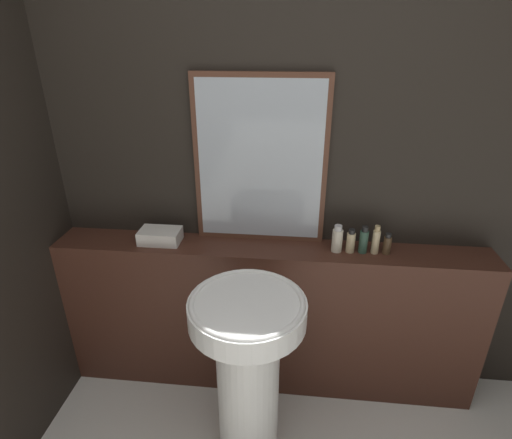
# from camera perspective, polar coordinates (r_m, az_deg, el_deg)

# --- Properties ---
(wall_back) EXTENTS (8.00, 0.06, 2.50)m
(wall_back) POSITION_cam_1_polar(r_m,az_deg,el_deg) (2.01, 2.47, 7.24)
(wall_back) COLOR black
(wall_back) RESTS_ON ground_plane
(vanity_counter) EXTENTS (2.23, 0.23, 0.88)m
(vanity_counter) POSITION_cam_1_polar(r_m,az_deg,el_deg) (2.27, 1.84, -13.81)
(vanity_counter) COLOR #422319
(vanity_counter) RESTS_ON ground_plane
(pedestal_sink) EXTENTS (0.49, 0.49, 0.89)m
(pedestal_sink) POSITION_cam_1_polar(r_m,az_deg,el_deg) (1.87, -1.17, -20.16)
(pedestal_sink) COLOR white
(pedestal_sink) RESTS_ON ground_plane
(mirror) EXTENTS (0.65, 0.03, 0.83)m
(mirror) POSITION_cam_1_polar(r_m,az_deg,el_deg) (1.95, 0.60, 8.19)
(mirror) COLOR #563323
(mirror) RESTS_ON vanity_counter
(towel_stack) EXTENTS (0.21, 0.13, 0.07)m
(towel_stack) POSITION_cam_1_polar(r_m,az_deg,el_deg) (2.11, -13.52, -2.30)
(towel_stack) COLOR silver
(towel_stack) RESTS_ON vanity_counter
(shampoo_bottle) EXTENTS (0.05, 0.05, 0.14)m
(shampoo_bottle) POSITION_cam_1_polar(r_m,az_deg,el_deg) (2.00, 11.52, -2.79)
(shampoo_bottle) COLOR beige
(shampoo_bottle) RESTS_ON vanity_counter
(conditioner_bottle) EXTENTS (0.04, 0.04, 0.12)m
(conditioner_bottle) POSITION_cam_1_polar(r_m,az_deg,el_deg) (2.01, 13.38, -3.07)
(conditioner_bottle) COLOR #C6B284
(conditioner_bottle) RESTS_ON vanity_counter
(lotion_bottle) EXTENTS (0.04, 0.04, 0.14)m
(lotion_bottle) POSITION_cam_1_polar(r_m,az_deg,el_deg) (2.01, 15.12, -2.92)
(lotion_bottle) COLOR #2D4C3D
(lotion_bottle) RESTS_ON vanity_counter
(body_wash_bottle) EXTENTS (0.04, 0.04, 0.15)m
(body_wash_bottle) POSITION_cam_1_polar(r_m,az_deg,el_deg) (2.02, 16.75, -2.90)
(body_wash_bottle) COLOR #C6B284
(body_wash_bottle) RESTS_ON vanity_counter
(hand_soap_bottle) EXTENTS (0.04, 0.04, 0.11)m
(hand_soap_bottle) POSITION_cam_1_polar(r_m,az_deg,el_deg) (2.04, 18.23, -3.39)
(hand_soap_bottle) COLOR #4C3823
(hand_soap_bottle) RESTS_ON vanity_counter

